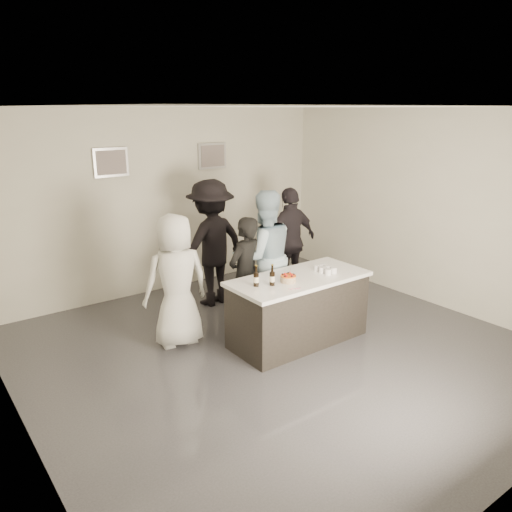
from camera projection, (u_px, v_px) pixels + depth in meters
The scene contains 18 objects.
floor at pixel (279, 351), 6.39m from camera, with size 6.00×6.00×0.00m, color #3D3D42.
ceiling at pixel (283, 107), 5.54m from camera, with size 6.00×6.00×0.00m, color white.
wall_back at pixel (166, 201), 8.27m from camera, with size 6.00×0.04×3.00m, color beige.
wall_left at pixel (9, 290), 4.25m from camera, with size 0.04×6.00×3.00m, color beige.
wall_right at pixel (431, 209), 7.68m from camera, with size 0.04×6.00×3.00m, color beige.
picture_left at pixel (111, 162), 7.53m from camera, with size 0.54×0.04×0.44m, color #B2B2B7.
picture_right at pixel (212, 156), 8.57m from camera, with size 0.54×0.04×0.44m, color #B2B2B7.
bar_counter at pixel (298, 309), 6.56m from camera, with size 1.86×0.86×0.90m, color white.
cake at pixel (288, 279), 6.22m from camera, with size 0.20×0.20×0.08m, color orange.
beer_bottle_a at pixel (256, 276), 6.05m from camera, with size 0.07×0.07×0.26m, color black.
beer_bottle_b at pixel (272, 275), 6.08m from camera, with size 0.07×0.07×0.26m, color black.
tumbler_cluster at pixel (325, 269), 6.60m from camera, with size 0.19×0.30×0.08m, color orange.
candles at pixel (298, 288), 6.01m from camera, with size 0.24×0.08×0.01m, color pink.
person_main_black at pixel (245, 275), 6.80m from camera, with size 0.59×0.39×1.61m, color black.
person_main_blue at pixel (264, 257), 7.12m from camera, with size 0.93×0.72×1.91m, color #A0BED1.
person_guest_left at pixel (176, 281), 6.36m from camera, with size 0.85×0.55×1.74m, color silver.
person_guest_right at pixel (291, 241), 8.23m from camera, with size 1.04×0.43×1.77m, color #252127.
person_guest_back at pixel (211, 243), 7.71m from camera, with size 1.27×0.73×1.97m, color black.
Camera 1 is at (-3.69, -4.46, 2.99)m, focal length 35.00 mm.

